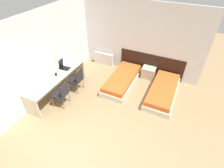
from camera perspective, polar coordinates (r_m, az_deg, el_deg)
The scene contains 14 objects.
ground_plane at distance 4.73m, azimuth -12.71°, elevation -21.05°, with size 20.00×20.00×0.00m, color #9E7F56.
wall_back at distance 6.68m, azimuth 7.16°, elevation 14.56°, with size 5.07×0.05×2.70m.
wall_left at distance 6.05m, azimuth -19.10°, elevation 10.09°, with size 0.05×5.12×2.70m.
headboard_panel at distance 6.90m, azimuth 12.51°, elevation 6.13°, with size 2.44×0.03×0.87m.
bed_near_window at distance 6.39m, azimuth 3.35°, elevation 1.32°, with size 0.86×2.00×0.35m.
bed_near_door at distance 6.12m, azimuth 16.25°, elevation -2.31°, with size 0.86×2.00×0.35m.
nightstand at distance 6.83m, azimuth 11.78°, elevation 3.68°, with size 0.49×0.38×0.43m.
radiator at distance 7.50m, azimuth -2.67°, elevation 8.27°, with size 0.86×0.12×0.52m.
desk at distance 6.00m, azimuth -17.57°, elevation 1.55°, with size 0.61×2.38×0.73m.
chair_near_laptop at distance 6.04m, azimuth -11.50°, elevation 1.68°, with size 0.43×0.43×0.85m.
chair_near_notebook at distance 5.57m, azimuth -16.17°, elevation -2.81°, with size 0.48×0.48×0.85m.
laptop at distance 6.17m, azimuth -15.47°, elevation 5.49°, with size 0.33×0.26×0.33m.
open_notebook at distance 5.69m, azimuth -21.13°, elevation 0.31°, with size 0.33×0.24×0.02m.
mug at distance 5.90m, azimuth -17.84°, elevation 3.05°, with size 0.08×0.08×0.09m.
Camera 1 is at (1.88, -1.69, 4.00)m, focal length 28.00 mm.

